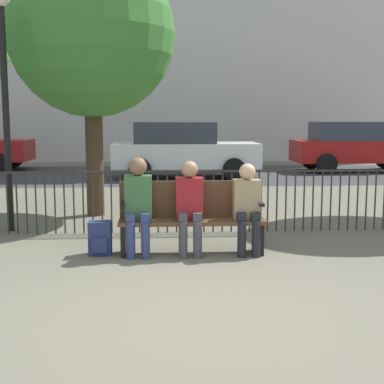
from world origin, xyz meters
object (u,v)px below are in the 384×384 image
object	(u,v)px
parked_car_0	(183,149)
lamp_post	(4,73)
seated_person_1	(190,203)
parked_car_2	(355,146)
park_bench	(192,214)
seated_person_2	(247,204)
backpack	(100,238)
tree_1	(92,34)
seated_person_0	(138,201)

from	to	relation	value
parked_car_0	lamp_post	bearing A→B (deg)	-112.05
seated_person_1	parked_car_2	world-z (taller)	parked_car_2
park_bench	parked_car_0	bearing A→B (deg)	88.44
seated_person_2	backpack	world-z (taller)	seated_person_2
tree_1	seated_person_2	bearing A→B (deg)	-52.26
park_bench	tree_1	xyz separation A→B (m)	(-1.57, 2.80, 2.66)
park_bench	backpack	bearing A→B (deg)	-176.86
park_bench	seated_person_1	distance (m)	0.22
backpack	lamp_post	world-z (taller)	lamp_post
tree_1	parked_car_0	distance (m)	6.66
parked_car_0	tree_1	bearing A→B (deg)	-106.81
seated_person_1	backpack	bearing A→B (deg)	176.68
seated_person_2	backpack	distance (m)	1.92
parked_car_2	parked_car_0	bearing A→B (deg)	-163.90
park_bench	backpack	distance (m)	1.21
backpack	parked_car_0	xyz separation A→B (m)	(1.41, 8.84, 0.63)
park_bench	seated_person_0	distance (m)	0.72
seated_person_0	parked_car_0	world-z (taller)	parked_car_0
seated_person_1	seated_person_2	bearing A→B (deg)	-0.17
seated_person_2	backpack	bearing A→B (deg)	177.91
seated_person_1	parked_car_2	distance (m)	12.15
seated_person_1	seated_person_2	distance (m)	0.73
park_bench	seated_person_2	bearing A→B (deg)	-10.72
park_bench	lamp_post	bearing A→B (deg)	151.22
seated_person_2	seated_person_0	bearing A→B (deg)	179.80
parked_car_2	tree_1	bearing A→B (deg)	-134.66
park_bench	seated_person_0	world-z (taller)	seated_person_0
park_bench	parked_car_0	xyz separation A→B (m)	(0.24, 8.78, 0.35)
park_bench	seated_person_0	bearing A→B (deg)	-169.35
seated_person_0	lamp_post	bearing A→B (deg)	141.50
seated_person_2	lamp_post	xyz separation A→B (m)	(-3.41, 1.62, 1.74)
tree_1	seated_person_0	bearing A→B (deg)	-73.09
park_bench	lamp_post	distance (m)	3.63
seated_person_1	lamp_post	xyz separation A→B (m)	(-2.68, 1.62, 1.72)
park_bench	lamp_post	size ratio (longest dim) A/B	0.51
backpack	parked_car_2	size ratio (longest dim) A/B	0.10
park_bench	parked_car_2	world-z (taller)	parked_car_2
parked_car_2	seated_person_1	bearing A→B (deg)	-119.65
backpack	lamp_post	bearing A→B (deg)	134.78
park_bench	tree_1	world-z (taller)	tree_1
backpack	tree_1	bearing A→B (deg)	97.91
seated_person_2	parked_car_2	size ratio (longest dim) A/B	0.28
backpack	tree_1	size ratio (longest dim) A/B	0.09
seated_person_0	parked_car_2	world-z (taller)	parked_car_2
parked_car_0	parked_car_2	world-z (taller)	same
seated_person_0	parked_car_2	size ratio (longest dim) A/B	0.30
parked_car_0	parked_car_2	size ratio (longest dim) A/B	1.00
park_bench	parked_car_0	distance (m)	8.79
tree_1	parked_car_0	size ratio (longest dim) A/B	1.10
backpack	lamp_post	xyz separation A→B (m)	(-1.54, 1.55, 2.18)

